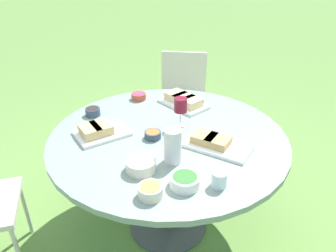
{
  "coord_description": "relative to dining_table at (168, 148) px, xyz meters",
  "views": [
    {
      "loc": [
        1.37,
        1.07,
        1.78
      ],
      "look_at": [
        0.0,
        0.0,
        0.82
      ],
      "focal_mm": 35.0,
      "sensor_mm": 36.0,
      "label": 1
    }
  ],
  "objects": [
    {
      "name": "water_pitcher",
      "position": [
        0.21,
        0.19,
        0.2
      ],
      "size": [
        0.1,
        0.09,
        0.2
      ],
      "color": "silver",
      "rests_on": "dining_table"
    },
    {
      "name": "bowl_olives",
      "position": [
        0.11,
        -0.57,
        0.13
      ],
      "size": [
        0.1,
        0.1,
        0.05
      ],
      "color": "#334256",
      "rests_on": "dining_table"
    },
    {
      "name": "handbag",
      "position": [
        -0.41,
        -1.29,
        -0.54
      ],
      "size": [
        0.3,
        0.14,
        0.37
      ],
      "color": "maroon",
      "rests_on": "ground_plane"
    },
    {
      "name": "cup_water_near",
      "position": [
        0.24,
        0.49,
        0.14
      ],
      "size": [
        0.08,
        0.08,
        0.08
      ],
      "color": "silver",
      "rests_on": "dining_table"
    },
    {
      "name": "chair_near_left",
      "position": [
        -1.06,
        -0.64,
        -0.14
      ],
      "size": [
        0.59,
        0.59,
        0.89
      ],
      "color": "beige",
      "rests_on": "ground_plane"
    },
    {
      "name": "dining_table",
      "position": [
        0.0,
        0.0,
        0.0
      ],
      "size": [
        1.46,
        1.46,
        0.76
      ],
      "color": "#4C4C51",
      "rests_on": "ground_plane"
    },
    {
      "name": "ground_plane",
      "position": [
        0.0,
        0.0,
        -0.66
      ],
      "size": [
        40.0,
        40.0,
        0.0
      ],
      "primitive_type": "plane",
      "color": "#668E42"
    },
    {
      "name": "bowl_roasted_veg",
      "position": [
        0.09,
        -0.05,
        0.12
      ],
      "size": [
        0.1,
        0.1,
        0.04
      ],
      "color": "#334256",
      "rests_on": "dining_table"
    },
    {
      "name": "bowl_dip_red",
      "position": [
        -0.28,
        -0.5,
        0.12
      ],
      "size": [
        0.11,
        0.11,
        0.05
      ],
      "color": "#B74733",
      "rests_on": "dining_table"
    },
    {
      "name": "bowl_dip_cream",
      "position": [
        0.37,
        0.11,
        0.13
      ],
      "size": [
        0.16,
        0.16,
        0.06
      ],
      "color": "beige",
      "rests_on": "dining_table"
    },
    {
      "name": "platter_charcuterie",
      "position": [
        0.27,
        -0.33,
        0.13
      ],
      "size": [
        0.37,
        0.32,
        0.07
      ],
      "color": "white",
      "rests_on": "dining_table"
    },
    {
      "name": "bowl_fries",
      "position": [
        0.5,
        0.28,
        0.13
      ],
      "size": [
        0.12,
        0.12,
        0.06
      ],
      "color": "beige",
      "rests_on": "dining_table"
    },
    {
      "name": "platter_sandwich_side",
      "position": [
        -0.4,
        -0.17,
        0.13
      ],
      "size": [
        0.26,
        0.38,
        0.08
      ],
      "color": "white",
      "rests_on": "dining_table"
    },
    {
      "name": "wine_glass",
      "position": [
        -0.14,
        -0.01,
        0.24
      ],
      "size": [
        0.08,
        0.08,
        0.19
      ],
      "color": "silver",
      "rests_on": "dining_table"
    },
    {
      "name": "bowl_salad",
      "position": [
        0.34,
        0.36,
        0.13
      ],
      "size": [
        0.15,
        0.15,
        0.06
      ],
      "color": "white",
      "rests_on": "dining_table"
    },
    {
      "name": "platter_bread_main",
      "position": [
        -0.05,
        0.3,
        0.12
      ],
      "size": [
        0.23,
        0.4,
        0.07
      ],
      "color": "white",
      "rests_on": "dining_table"
    }
  ]
}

